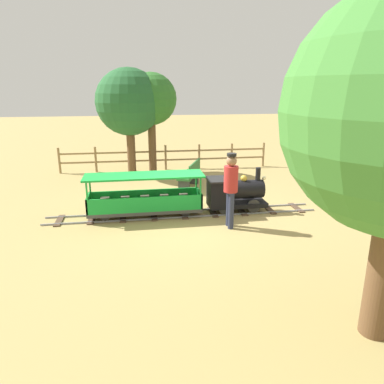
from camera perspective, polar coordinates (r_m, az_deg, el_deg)
The scene contains 9 objects.
ground_plane at distance 8.62m, azimuth -0.16°, elevation -3.52°, with size 60.00×60.00×0.00m, color #A38C51.
track at distance 8.59m, azimuth -1.32°, elevation -3.47°, with size 0.69×6.40×0.04m.
locomotive at distance 8.68m, azimuth 6.65°, elevation -0.11°, with size 0.65×1.45×1.04m.
passenger_car at distance 8.39m, azimuth -7.44°, elevation -1.18°, with size 0.75×2.70×0.97m.
conductor_person at distance 7.60m, azimuth 6.16°, elevation 1.18°, with size 0.30×0.30×1.62m.
park_bench at distance 10.62m, azimuth -0.24°, elevation 2.70°, with size 1.35×0.87×0.82m.
oak_tree_near at distance 12.36m, azimuth -9.96°, elevation 13.79°, with size 2.20×2.20×3.53m.
oak_tree_distant at distance 12.47m, azimuth -6.53°, elevation 14.27°, with size 1.73×1.73×3.39m.
fence_section at distance 13.12m, azimuth -4.20°, elevation 5.62°, with size 0.08×7.48×0.90m.
Camera 1 is at (8.00, -1.25, 2.95)m, focal length 33.68 mm.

